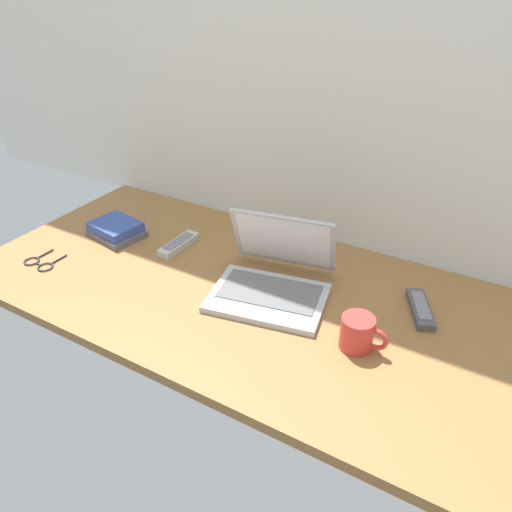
% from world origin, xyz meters
% --- Properties ---
extents(desk, '(1.60, 0.76, 0.03)m').
position_xyz_m(desk, '(0.00, 0.00, 0.01)').
color(desk, olive).
rests_on(desk, ground).
extents(laptop, '(0.36, 0.35, 0.21)m').
position_xyz_m(laptop, '(0.08, 0.03, 0.07)').
color(laptop, '#B2B5BA').
rests_on(laptop, desk).
extents(coffee_mug, '(0.12, 0.08, 0.09)m').
position_xyz_m(coffee_mug, '(0.37, -0.07, 0.07)').
color(coffee_mug, red).
rests_on(coffee_mug, desk).
extents(remote_control_near, '(0.11, 0.16, 0.02)m').
position_xyz_m(remote_control_near, '(0.47, 0.14, 0.04)').
color(remote_control_near, '#4C4C51').
rests_on(remote_control_near, desk).
extents(remote_control_far, '(0.05, 0.16, 0.02)m').
position_xyz_m(remote_control_far, '(-0.29, 0.09, 0.04)').
color(remote_control_far, '#B7B7B7').
rests_on(remote_control_far, desk).
extents(eyeglasses, '(0.11, 0.11, 0.01)m').
position_xyz_m(eyeglasses, '(-0.60, -0.21, 0.03)').
color(eyeglasses, '#333338').
rests_on(eyeglasses, desk).
extents(book_stack, '(0.19, 0.16, 0.05)m').
position_xyz_m(book_stack, '(-0.52, 0.05, 0.05)').
color(book_stack, '#595960').
rests_on(book_stack, desk).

